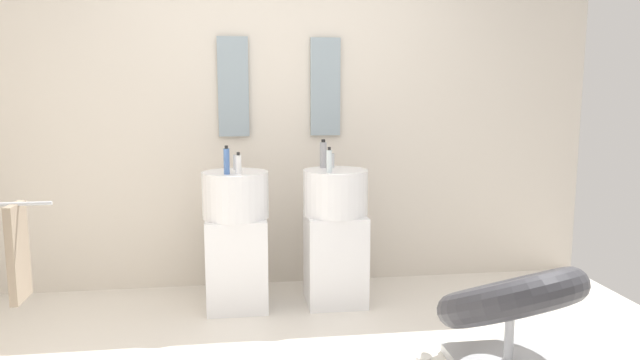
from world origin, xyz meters
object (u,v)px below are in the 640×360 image
Objects in this scene: pedestal_sink_right at (335,234)px; towel_rack at (12,257)px; soap_bottle_grey at (323,155)px; soap_bottle_white at (238,164)px; lounge_chair at (511,307)px; pedestal_sink_left at (236,237)px; soap_bottle_clear at (329,161)px; soap_bottle_blue at (227,161)px.

pedestal_sink_right is 1.98m from towel_rack.
soap_bottle_white is at bearing -158.08° from soap_bottle_grey.
towel_rack is 1.39m from soap_bottle_white.
soap_bottle_grey reaches higher than lounge_chair.
lounge_chair is 1.63m from soap_bottle_grey.
pedestal_sink_left is 0.82m from soap_bottle_grey.
towel_rack is at bearing -155.62° from pedestal_sink_right.
soap_bottle_white reaches higher than towel_rack.
soap_bottle_white is (0.02, -0.12, 0.51)m from pedestal_sink_left.
lounge_chair is 5.23× the size of soap_bottle_grey.
soap_bottle_white is 0.85× the size of soap_bottle_clear.
pedestal_sink_right reaches higher than towel_rack.
soap_bottle_blue is (-1.46, 1.03, 0.67)m from lounge_chair.
soap_bottle_blue reaches higher than towel_rack.
lounge_chair is (1.40, -1.14, -0.14)m from pedestal_sink_left.
soap_bottle_clear is (0.66, -0.02, -0.01)m from soap_bottle_blue.
pedestal_sink_right is 0.54m from soap_bottle_clear.
soap_bottle_grey reaches higher than pedestal_sink_left.
soap_bottle_grey is (1.73, 0.93, 0.39)m from towel_rack.
lounge_chair is 7.29× the size of soap_bottle_white.
lounge_chair is at bearing -35.28° from soap_bottle_blue.
soap_bottle_clear reaches higher than lounge_chair.
soap_bottle_white is 0.59m from soap_bottle_clear.
soap_bottle_white is at bearing -6.83° from soap_bottle_blue.
soap_bottle_white reaches higher than lounge_chair.
soap_bottle_clear is (0.61, -0.12, 0.52)m from pedestal_sink_left.
pedestal_sink_right is at bearing 8.45° from soap_bottle_blue.
soap_bottle_grey reaches higher than soap_bottle_clear.
pedestal_sink_right is 0.55m from soap_bottle_grey.
towel_rack is at bearing -158.30° from soap_bottle_clear.
towel_rack is at bearing -148.67° from soap_bottle_white.
soap_bottle_grey is at bearing 122.41° from lounge_chair.
towel_rack is (-1.80, -0.81, 0.14)m from pedestal_sink_right.
soap_bottle_blue is (-0.05, -0.11, 0.53)m from pedestal_sink_left.
pedestal_sink_left is 0.52m from soap_bottle_white.
towel_rack is 2.00m from soap_bottle_grey.
pedestal_sink_right is 5.59× the size of soap_bottle_blue.
soap_bottle_grey is 1.18× the size of soap_bottle_clear.
pedestal_sink_right is 7.27× the size of soap_bottle_white.
soap_bottle_grey is at bearing 18.95° from soap_bottle_blue.
pedestal_sink_right is at bearing -60.80° from soap_bottle_grey.
soap_bottle_clear is at bearing 128.10° from lounge_chair.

